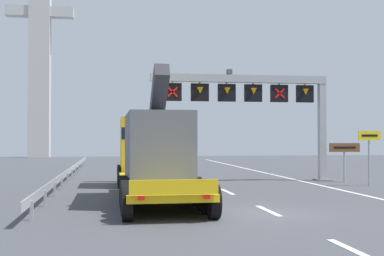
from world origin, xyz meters
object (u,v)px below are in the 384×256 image
Objects in this scene: bridge_pylon_distant at (40,37)px; heavy_haul_truck_yellow at (152,151)px; overhead_lane_gantry at (258,95)px; tourist_info_sign_brown at (344,152)px; exit_sign_yellow at (369,145)px.

heavy_haul_truck_yellow is at bearing -76.64° from bridge_pylon_distant.
overhead_lane_gantry is 4.77× the size of tourist_info_sign_brown.
exit_sign_yellow is 2.41m from tourist_info_sign_brown.
bridge_pylon_distant reaches higher than tourist_info_sign_brown.
heavy_haul_truck_yellow is 12.08m from exit_sign_yellow.
exit_sign_yellow is at bearing 11.44° from heavy_haul_truck_yellow.
exit_sign_yellow is at bearing -36.23° from overhead_lane_gantry.
tourist_info_sign_brown is 0.07× the size of bridge_pylon_distant.
bridge_pylon_distant is (-11.57, 48.71, 14.36)m from heavy_haul_truck_yellow.
tourist_info_sign_brown is 51.75m from bridge_pylon_distant.
overhead_lane_gantry is at bearing -66.69° from bridge_pylon_distant.
heavy_haul_truck_yellow is at bearing -157.61° from tourist_info_sign_brown.
overhead_lane_gantry is at bearing 164.33° from tourist_info_sign_brown.
tourist_info_sign_brown is at bearing -62.26° from bridge_pylon_distant.
exit_sign_yellow is 1.30× the size of tourist_info_sign_brown.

